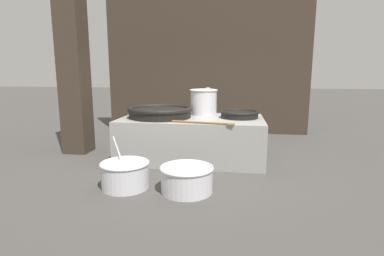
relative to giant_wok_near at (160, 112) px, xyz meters
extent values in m
plane|color=#474442|center=(0.67, 0.06, -0.99)|extent=(60.00, 60.00, 0.00)
cube|color=#382D23|center=(0.67, 3.05, 1.22)|extent=(6.01, 0.24, 4.43)
cube|color=#382D23|center=(-1.99, 0.23, 1.22)|extent=(0.53, 0.53, 4.43)
cube|color=gray|center=(0.67, 0.06, -0.56)|extent=(2.93, 1.62, 0.88)
cylinder|color=black|center=(0.00, 0.00, -0.03)|extent=(1.28, 1.28, 0.17)
torus|color=black|center=(0.00, 0.00, 0.05)|extent=(1.34, 1.34, 0.10)
cylinder|color=black|center=(1.64, 0.18, -0.06)|extent=(0.77, 0.77, 0.12)
torus|color=black|center=(1.64, 0.18, 0.00)|extent=(0.80, 0.80, 0.06)
cylinder|color=silver|center=(0.86, 0.55, 0.15)|extent=(0.58, 0.58, 0.54)
torus|color=silver|center=(0.86, 0.55, 0.42)|extent=(0.62, 0.62, 0.04)
cylinder|color=brown|center=(0.95, -0.65, -0.10)|extent=(1.17, 0.24, 0.04)
cube|color=brown|center=(1.48, -0.74, -0.11)|extent=(0.14, 0.12, 0.02)
cylinder|color=#8C6647|center=(0.90, 1.17, -0.64)|extent=(0.11, 0.11, 0.71)
cylinder|color=#8C6647|center=(0.87, 1.32, -0.64)|extent=(0.11, 0.11, 0.71)
cube|color=olive|center=(0.88, 1.25, -0.49)|extent=(0.20, 0.24, 0.47)
cube|color=#8C6647|center=(0.88, 1.25, -0.02)|extent=(0.21, 0.45, 0.53)
cylinder|color=#8C6647|center=(0.83, 1.02, -0.02)|extent=(0.30, 0.13, 0.49)
cylinder|color=#8C6647|center=(0.76, 1.44, -0.02)|extent=(0.30, 0.13, 0.49)
sphere|color=#8C6647|center=(0.88, 1.25, 0.36)|extent=(0.20, 0.20, 0.20)
cylinder|color=silver|center=(-0.15, -1.73, -0.79)|extent=(0.74, 0.74, 0.40)
torus|color=silver|center=(-0.15, -1.73, -0.59)|extent=(0.77, 0.77, 0.04)
cylinder|color=tan|center=(-0.15, -1.73, -0.70)|extent=(0.65, 0.65, 0.10)
sphere|color=silver|center=(-0.22, -1.63, -0.62)|extent=(0.13, 0.13, 0.13)
cylinder|color=silver|center=(-0.37, -1.44, -0.45)|extent=(0.32, 0.41, 0.36)
cylinder|color=silver|center=(0.84, -1.75, -0.81)|extent=(0.79, 0.79, 0.38)
torus|color=silver|center=(0.84, -1.75, -0.62)|extent=(0.83, 0.83, 0.04)
cylinder|color=orange|center=(0.84, -1.75, -0.72)|extent=(0.69, 0.69, 0.09)
cylinder|color=orange|center=(0.73, -1.96, -0.65)|extent=(0.05, 0.05, 0.04)
cylinder|color=orange|center=(0.61, -1.83, -0.66)|extent=(0.06, 0.06, 0.03)
cylinder|color=orange|center=(0.70, -1.65, -0.65)|extent=(0.05, 0.05, 0.04)
cylinder|color=orange|center=(0.86, -1.74, -0.66)|extent=(0.05, 0.05, 0.03)
cylinder|color=orange|center=(0.96, -1.86, -0.66)|extent=(0.05, 0.06, 0.03)
cylinder|color=orange|center=(0.86, -1.74, -0.65)|extent=(0.07, 0.07, 0.04)
cylinder|color=orange|center=(0.77, -1.73, -0.65)|extent=(0.05, 0.06, 0.04)
cylinder|color=orange|center=(1.06, -1.59, -0.66)|extent=(0.03, 0.04, 0.03)
cylinder|color=orange|center=(0.82, -1.74, -0.66)|extent=(0.05, 0.05, 0.03)
cylinder|color=orange|center=(0.88, -1.87, -0.66)|extent=(0.07, 0.06, 0.04)
cylinder|color=orange|center=(0.84, -1.56, -0.65)|extent=(0.06, 0.07, 0.04)
cylinder|color=orange|center=(1.04, -1.60, -0.66)|extent=(0.05, 0.05, 0.02)
cylinder|color=orange|center=(0.89, -1.96, -0.66)|extent=(0.03, 0.06, 0.03)
cylinder|color=orange|center=(0.86, -1.73, -0.65)|extent=(0.07, 0.07, 0.04)
camera|label=1|loc=(1.54, -6.04, 0.80)|focal=28.00mm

